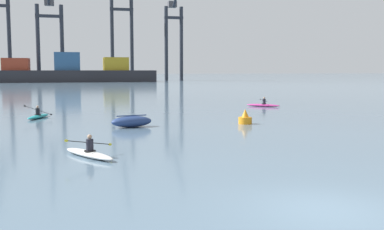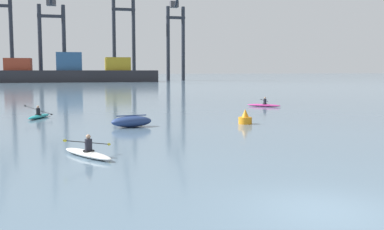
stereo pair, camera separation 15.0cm
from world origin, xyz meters
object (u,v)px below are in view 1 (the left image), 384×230
gantry_crane_west_mid (50,27)px  gantry_crane_east_mid (122,23)px  kayak_magenta (263,105)px  container_barge (68,73)px  gantry_crane_east (174,29)px  kayak_teal (38,116)px  kayak_white (89,153)px  channel_buoy (245,119)px  capsized_dinghy (132,122)px

gantry_crane_west_mid → gantry_crane_east_mid: 24.35m
kayak_magenta → gantry_crane_west_mid: bearing=103.0°
gantry_crane_east_mid → kayak_magenta: gantry_crane_east_mid is taller
container_barge → gantry_crane_east: (34.61, 10.47, 14.35)m
container_barge → gantry_crane_east_mid: (17.65, 13.96, 16.30)m
kayak_teal → container_barge: bearing=89.1°
container_barge → gantry_crane_east: bearing=16.8°
kayak_magenta → kayak_teal: 21.40m
gantry_crane_west_mid → kayak_white: gantry_crane_west_mid is taller
gantry_crane_east → kayak_white: size_ratio=10.83×
container_barge → channel_buoy: 112.04m
gantry_crane_west_mid → channel_buoy: bearing=-81.7°
gantry_crane_west_mid → channel_buoy: (16.96, -116.88, -16.11)m
kayak_teal → capsized_dinghy: bearing=-49.3°
kayak_white → kayak_magenta: bearing=51.6°
gantry_crane_east_mid → kayak_white: size_ratio=12.48×
gantry_crane_west_mid → kayak_magenta: 107.88m
container_barge → kayak_magenta: container_barge is taller
gantry_crane_east → capsized_dinghy: gantry_crane_east is taller
kayak_magenta → kayak_white: 28.28m
capsized_dinghy → kayak_teal: (-6.05, 7.03, -0.18)m
gantry_crane_west_mid → kayak_teal: gantry_crane_west_mid is taller
gantry_crane_east_mid → kayak_magenta: (1.31, -112.37, -18.87)m
kayak_white → gantry_crane_east: bearing=75.8°
gantry_crane_west_mid → gantry_crane_east: 39.96m
gantry_crane_east → kayak_magenta: size_ratio=12.06×
channel_buoy → gantry_crane_east: bearing=79.5°
container_barge → channel_buoy: (11.93, -111.38, -2.39)m
gantry_crane_west_mid → channel_buoy: 119.20m
gantry_crane_east → channel_buoy: (-22.68, -121.85, -16.74)m
kayak_magenta → kayak_teal: (-20.63, -5.69, -0.00)m
kayak_teal → gantry_crane_east_mid: bearing=80.7°
container_barge → channel_buoy: size_ratio=51.60×
container_barge → kayak_teal: size_ratio=15.19×
kayak_teal → kayak_white: kayak_teal is taller
gantry_crane_east_mid → kayak_teal: gantry_crane_east_mid is taller
gantry_crane_west_mid → capsized_dinghy: (9.41, -116.63, -16.11)m
capsized_dinghy → container_barge: bearing=92.3°
capsized_dinghy → kayak_teal: bearing=130.7°
container_barge → channel_buoy: container_barge is taller
capsized_dinghy → kayak_white: (-3.00, -9.43, -0.18)m
gantry_crane_east → kayak_teal: bearing=-107.6°
gantry_crane_west_mid → kayak_magenta: (23.99, -103.90, -16.29)m
channel_buoy → capsized_dinghy: bearing=178.1°
capsized_dinghy → gantry_crane_east: bearing=76.0°
gantry_crane_east_mid → kayak_magenta: bearing=-89.3°
gantry_crane_east → channel_buoy: gantry_crane_east is taller
gantry_crane_east → kayak_teal: (-36.28, -114.57, -16.93)m
kayak_magenta → kayak_white: (-17.58, -22.15, -0.00)m
channel_buoy → kayak_white: bearing=-139.0°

